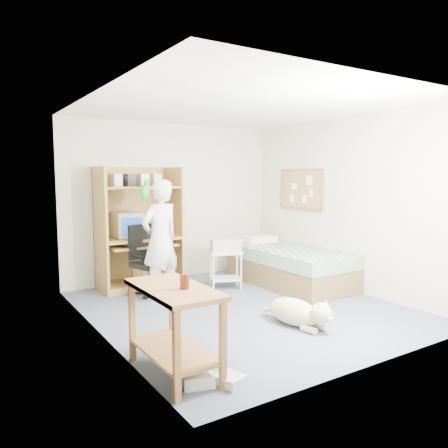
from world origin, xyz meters
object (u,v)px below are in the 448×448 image
at_px(office_chair, 148,270).
at_px(dog, 298,312).
at_px(side_desk, 174,317).
at_px(person, 160,240).
at_px(computer_hutch, 138,233).
at_px(bed, 289,266).
at_px(printer_cart, 226,263).

distance_m(office_chair, dog, 2.33).
distance_m(side_desk, dog, 1.74).
bearing_deg(dog, person, 104.84).
bearing_deg(side_desk, computer_hutch, 73.86).
bearing_deg(bed, printer_cart, 159.25).
bearing_deg(printer_cart, side_desk, -108.00).
xyz_separation_m(computer_hutch, bed, (2.00, -1.12, -0.53)).
xyz_separation_m(bed, printer_cart, (-0.94, 0.36, 0.08)).
distance_m(office_chair, printer_cart, 1.16).
bearing_deg(side_desk, dog, 10.81).
relative_size(side_desk, person, 0.62).
height_order(side_desk, printer_cart, side_desk).
bearing_deg(dog, printer_cart, 73.75).
height_order(office_chair, person, person).
relative_size(bed, person, 1.25).
relative_size(side_desk, printer_cart, 1.74).
xyz_separation_m(person, printer_cart, (1.05, 0.01, -0.44)).
distance_m(computer_hutch, office_chair, 0.67).
relative_size(bed, printer_cart, 3.51).
bearing_deg(bed, office_chair, 162.41).
distance_m(computer_hutch, person, 0.77).
relative_size(computer_hutch, side_desk, 1.80).
bearing_deg(person, printer_cart, 164.14).
bearing_deg(computer_hutch, person, -89.43).
relative_size(side_desk, office_chair, 1.03).
bearing_deg(office_chair, bed, -33.74).
xyz_separation_m(office_chair, dog, (0.88, -2.15, -0.19)).
xyz_separation_m(computer_hutch, office_chair, (-0.06, -0.47, -0.47)).
bearing_deg(bed, dog, -128.15).
xyz_separation_m(side_desk, person, (0.86, 2.17, 0.32)).
relative_size(bed, dog, 2.05).
relative_size(side_desk, dog, 1.02).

